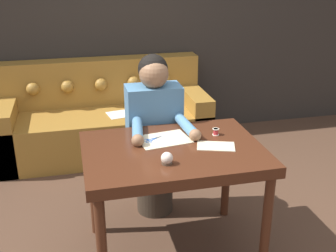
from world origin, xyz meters
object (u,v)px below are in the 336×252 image
(couch, at_px, (104,121))
(person, at_px, (154,136))
(pin_cushion, at_px, (167,159))
(thread_spool, at_px, (216,132))
(scissors, at_px, (154,139))
(dining_table, at_px, (174,161))

(couch, xyz_separation_m, person, (0.28, -1.23, 0.32))
(couch, relative_size, pin_cushion, 28.75)
(couch, relative_size, thread_spool, 45.68)
(thread_spool, xyz_separation_m, pin_cushion, (-0.41, -0.34, 0.01))
(couch, xyz_separation_m, thread_spool, (0.61, -1.61, 0.48))
(person, distance_m, scissors, 0.39)
(dining_table, distance_m, pin_cushion, 0.25)
(person, bearing_deg, scissors, -101.55)
(person, xyz_separation_m, thread_spool, (0.34, -0.38, 0.16))
(thread_spool, bearing_deg, person, 131.34)
(dining_table, height_order, pin_cushion, pin_cushion)
(person, xyz_separation_m, scissors, (-0.07, -0.36, 0.14))
(dining_table, bearing_deg, pin_cushion, -114.45)
(dining_table, distance_m, thread_spool, 0.37)
(pin_cushion, bearing_deg, dining_table, 65.55)
(dining_table, relative_size, person, 0.89)
(person, distance_m, pin_cushion, 0.74)
(dining_table, height_order, scissors, scissors)
(couch, bearing_deg, pin_cushion, -84.08)
(thread_spool, relative_size, pin_cushion, 0.63)
(thread_spool, bearing_deg, couch, 110.84)
(dining_table, bearing_deg, couch, 99.52)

